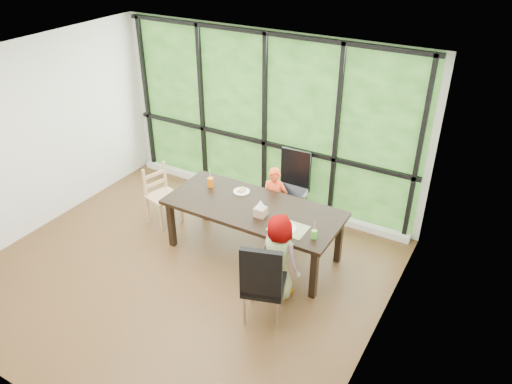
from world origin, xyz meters
TOP-DOWN VIEW (x-y plane):
  - ground at (0.00, 0.00)m, footprint 5.00×5.00m
  - back_wall at (0.00, 2.25)m, footprint 5.00×0.00m
  - foliage_backdrop at (0.00, 2.23)m, footprint 4.80×0.02m
  - window_mullions at (0.00, 2.19)m, footprint 4.80×0.06m
  - window_sill at (0.00, 2.15)m, footprint 4.80×0.12m
  - dining_table at (0.58, 0.84)m, footprint 2.36×1.03m
  - chair_window_leather at (0.63, 1.87)m, footprint 0.49×0.49m
  - chair_interior_leather at (1.29, -0.14)m, footprint 0.58×0.58m
  - chair_end_beech at (-0.96, 0.84)m, footprint 0.50×0.51m
  - child_toddler at (0.58, 1.45)m, footprint 0.42×0.33m
  - child_older at (1.28, 0.28)m, footprint 0.61×0.47m
  - placemat at (1.21, 0.62)m, footprint 0.45×0.33m
  - plate_far at (0.25, 1.09)m, footprint 0.23×0.23m
  - plate_near at (1.19, 0.59)m, footprint 0.25×0.25m
  - orange_cup at (-0.20, 1.01)m, footprint 0.09×0.09m
  - green_cup at (1.56, 0.59)m, footprint 0.07×0.07m
  - tissue_box at (0.77, 0.69)m, footprint 0.14×0.14m
  - crepe_rolls_far at (0.25, 1.09)m, footprint 0.10×0.12m
  - crepe_rolls_near at (1.19, 0.59)m, footprint 0.05×0.12m
  - straw_white at (-0.20, 1.01)m, footprint 0.01×0.04m
  - straw_pink at (1.56, 0.59)m, footprint 0.01×0.04m
  - tissue at (0.77, 0.69)m, footprint 0.12×0.12m

SIDE VIEW (x-z plane):
  - ground at x=0.00m, z-range 0.00..0.00m
  - window_sill at x=0.00m, z-range 0.00..0.10m
  - dining_table at x=0.58m, z-range 0.00..0.75m
  - chair_end_beech at x=-0.96m, z-range 0.00..0.90m
  - child_toddler at x=0.58m, z-range 0.00..1.03m
  - chair_window_leather at x=0.63m, z-range 0.00..1.08m
  - chair_interior_leather at x=1.29m, z-range 0.00..1.08m
  - child_older at x=1.28m, z-range 0.00..1.12m
  - placemat at x=1.21m, z-range 0.75..0.76m
  - plate_far at x=0.25m, z-range 0.75..0.76m
  - plate_near at x=1.19m, z-range 0.75..0.77m
  - crepe_rolls_far at x=0.25m, z-range 0.76..0.80m
  - crepe_rolls_near at x=1.19m, z-range 0.77..0.80m
  - green_cup at x=1.56m, z-range 0.75..0.86m
  - tissue_box at x=0.77m, z-range 0.75..0.87m
  - orange_cup at x=-0.20m, z-range 0.75..0.89m
  - straw_pink at x=1.56m, z-range 0.80..1.00m
  - straw_white at x=-0.20m, z-range 0.83..1.03m
  - tissue at x=0.77m, z-range 0.87..0.98m
  - back_wall at x=0.00m, z-range -1.15..3.85m
  - foliage_backdrop at x=0.00m, z-range 0.03..2.67m
  - window_mullions at x=0.00m, z-range 0.03..2.67m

